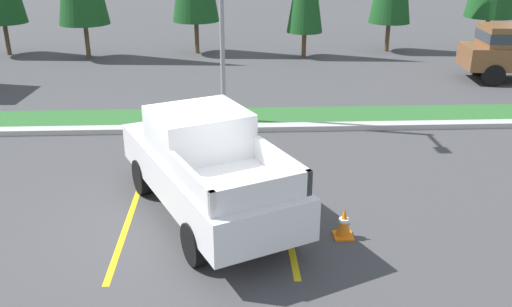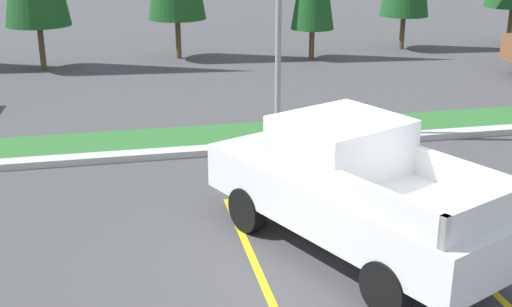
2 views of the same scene
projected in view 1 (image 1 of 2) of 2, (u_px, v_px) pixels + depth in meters
The scene contains 7 objects.
ground_plane at pixel (194, 213), 11.11m from camera, with size 120.00×120.00×0.00m, color #424244.
parking_line_near at pixel (130, 215), 11.02m from camera, with size 0.12×4.80×0.01m, color yellow.
parking_line_far at pixel (284, 212), 11.16m from camera, with size 0.12×4.80×0.01m, color yellow.
curb_strip at pixel (204, 128), 15.71m from camera, with size 56.00×0.40×0.15m, color #B2B2AD.
grass_median at pixel (205, 118), 16.75m from camera, with size 56.00×1.80×0.06m, color #2D662D.
pickup_truck_main at pixel (205, 166), 10.74m from camera, with size 3.89×5.53×2.10m.
traffic_cone at pixel (344, 223), 10.14m from camera, with size 0.36×0.36×0.60m.
Camera 1 is at (0.79, -9.91, 5.26)m, focal length 38.58 mm.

